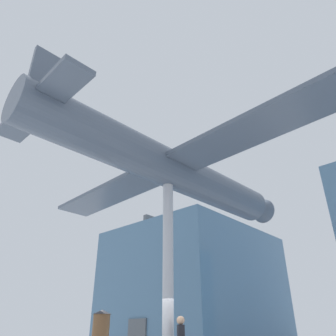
{
  "coord_description": "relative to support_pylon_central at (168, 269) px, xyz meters",
  "views": [
    {
      "loc": [
        8.93,
        -9.68,
        1.31
      ],
      "look_at": [
        0.0,
        0.0,
        8.02
      ],
      "focal_mm": 35.0,
      "sensor_mm": 36.0,
      "label": 1
    }
  ],
  "objects": [
    {
      "name": "glass_pavilion_left",
      "position": [
        -9.89,
        14.22,
        1.18
      ],
      "size": [
        11.37,
        13.39,
        10.09
      ],
      "color": "slate",
      "rests_on": "ground_plane"
    },
    {
      "name": "support_pylon_central",
      "position": [
        0.0,
        0.0,
        0.0
      ],
      "size": [
        0.43,
        0.43,
        7.15
      ],
      "color": "#B7B7BC",
      "rests_on": "ground_plane"
    },
    {
      "name": "suspended_airplane",
      "position": [
        0.01,
        0.24,
        4.45
      ],
      "size": [
        16.64,
        15.61,
        3.37
      ],
      "rotation": [
        0.0,
        0.0,
        -0.04
      ],
      "color": "#4C5666",
      "rests_on": "support_pylon_central"
    },
    {
      "name": "info_kiosk",
      "position": [
        -5.23,
        0.93,
        -2.36
      ],
      "size": [
        0.93,
        0.93,
        2.39
      ],
      "color": "brown",
      "rests_on": "ground_plane"
    }
  ]
}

